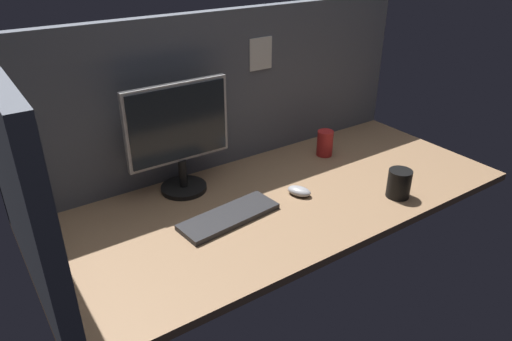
# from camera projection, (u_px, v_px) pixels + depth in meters

# --- Properties ---
(ground_plane) EXTENTS (1.80, 0.80, 0.03)m
(ground_plane) POSITION_uv_depth(u_px,v_px,m) (279.00, 198.00, 1.84)
(ground_plane) COLOR #8C6B4C
(cubicle_wall_back) EXTENTS (1.80, 0.06, 0.65)m
(cubicle_wall_back) POSITION_uv_depth(u_px,v_px,m) (227.00, 90.00, 1.96)
(cubicle_wall_back) COLOR #565B66
(cubicle_wall_back) RESTS_ON ground_plane
(cubicle_wall_side) EXTENTS (0.05, 0.80, 0.65)m
(cubicle_wall_side) POSITION_uv_depth(u_px,v_px,m) (17.00, 184.00, 1.25)
(cubicle_wall_side) COLOR #565B66
(cubicle_wall_side) RESTS_ON ground_plane
(monitor) EXTENTS (0.41, 0.18, 0.43)m
(monitor) POSITION_uv_depth(u_px,v_px,m) (179.00, 134.00, 1.77)
(monitor) COLOR black
(monitor) RESTS_ON ground_plane
(keyboard) EXTENTS (0.38, 0.17, 0.02)m
(keyboard) POSITION_uv_depth(u_px,v_px,m) (229.00, 216.00, 1.68)
(keyboard) COLOR #262628
(keyboard) RESTS_ON ground_plane
(mouse) EXTENTS (0.09, 0.11, 0.03)m
(mouse) POSITION_uv_depth(u_px,v_px,m) (299.00, 191.00, 1.83)
(mouse) COLOR #99999E
(mouse) RESTS_ON ground_plane
(mug_red_plastic) EXTENTS (0.07, 0.07, 0.12)m
(mug_red_plastic) POSITION_uv_depth(u_px,v_px,m) (325.00, 143.00, 2.13)
(mug_red_plastic) COLOR red
(mug_red_plastic) RESTS_ON ground_plane
(mug_black_travel) EXTENTS (0.09, 0.09, 0.11)m
(mug_black_travel) POSITION_uv_depth(u_px,v_px,m) (399.00, 184.00, 1.80)
(mug_black_travel) COLOR black
(mug_black_travel) RESTS_ON ground_plane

